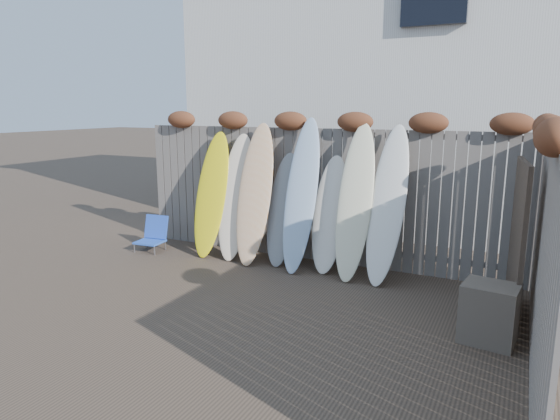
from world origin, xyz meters
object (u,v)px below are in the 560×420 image
at_px(wooden_crate, 489,313).
at_px(surfboard_0, 211,194).
at_px(beach_chair, 153,234).
at_px(lattice_panel, 517,242).

height_order(wooden_crate, surfboard_0, surfboard_0).
height_order(beach_chair, wooden_crate, wooden_crate).
relative_size(wooden_crate, lattice_panel, 0.34).
relative_size(beach_chair, lattice_panel, 0.32).
height_order(lattice_panel, surfboard_0, surfboard_0).
relative_size(wooden_crate, surfboard_0, 0.30).
relative_size(beach_chair, wooden_crate, 0.93).
bearing_deg(surfboard_0, lattice_panel, -9.08).
bearing_deg(beach_chair, surfboard_0, 13.96).
xyz_separation_m(lattice_panel, surfboard_0, (-4.37, 0.66, 0.09)).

